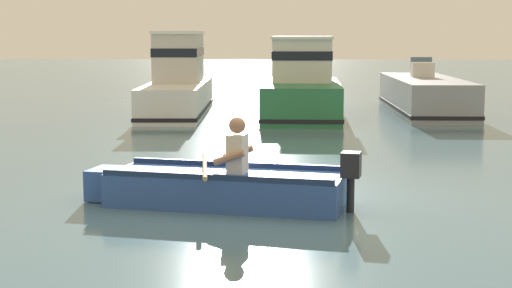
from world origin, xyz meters
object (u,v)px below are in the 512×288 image
moored_boat_white (178,84)px  moored_boat_grey (425,96)px  rowboat_with_person (221,187)px  moored_boat_green (302,87)px

moored_boat_white → moored_boat_grey: bearing=4.3°
moored_boat_white → moored_boat_grey: size_ratio=0.95×
rowboat_with_person → moored_boat_white: moored_boat_white is taller
moored_boat_white → rowboat_with_person: bearing=-79.8°
moored_boat_grey → rowboat_with_person: bearing=-111.2°
moored_boat_white → moored_boat_green: bearing=-13.0°
rowboat_with_person → moored_boat_white: 12.38m
moored_boat_green → moored_boat_grey: size_ratio=0.80×
moored_boat_white → moored_boat_green: size_ratio=1.18×
rowboat_with_person → moored_boat_green: size_ratio=0.70×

